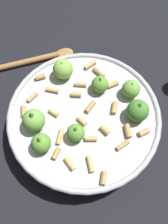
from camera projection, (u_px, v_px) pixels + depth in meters
The scene contains 3 objects.
ground_plane at pixel (84, 125), 0.56m from camera, with size 2.40×2.40×0.00m, color black.
cooking_pan at pixel (84, 118), 0.53m from camera, with size 0.34×0.34×0.12m.
wooden_spoon at pixel (38, 59), 0.64m from camera, with size 0.21×0.14×0.02m.
Camera 1 is at (-0.16, -0.15, 0.52)m, focal length 36.75 mm.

